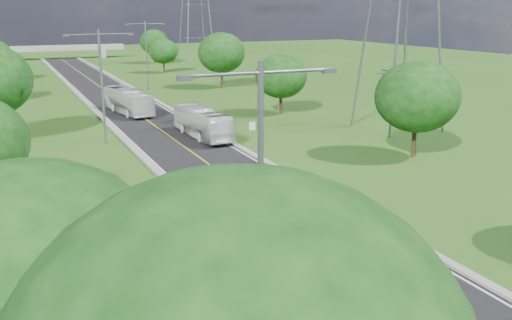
{
  "coord_description": "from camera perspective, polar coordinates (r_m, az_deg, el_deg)",
  "views": [
    {
      "loc": [
        -14.18,
        -5.72,
        11.71
      ],
      "look_at": [
        -0.71,
        24.11,
        3.0
      ],
      "focal_mm": 40.0,
      "sensor_mm": 36.0,
      "label": 1
    }
  ],
  "objects": [
    {
      "name": "tree_rf",
      "position": [
        129.97,
        -10.14,
        11.55
      ],
      "size": [
        6.3,
        6.3,
        7.33
      ],
      "color": "black",
      "rests_on": "ground"
    },
    {
      "name": "tree_rb",
      "position": [
        47.25,
        15.81,
        6.12
      ],
      "size": [
        6.72,
        6.72,
        7.82
      ],
      "color": "black",
      "rests_on": "ground"
    },
    {
      "name": "curb_left",
      "position": [
        73.33,
        -16.28,
        5.2
      ],
      "size": [
        0.5,
        150.0,
        0.22
      ],
      "primitive_type": "cube",
      "color": "gray",
      "rests_on": "ground"
    },
    {
      "name": "bus_inbound",
      "position": [
        67.18,
        -12.7,
        5.79
      ],
      "size": [
        3.9,
        10.53,
        2.87
      ],
      "primitive_type": "imported",
      "rotation": [
        0.0,
        0.0,
        0.15
      ],
      "color": "silver",
      "rests_on": "road"
    },
    {
      "name": "streetlight_near_left",
      "position": [
        20.35,
        0.46,
        -1.55
      ],
      "size": [
        5.9,
        0.25,
        10.0
      ],
      "color": "slate",
      "rests_on": "ground"
    },
    {
      "name": "tree_la",
      "position": [
        15.16,
        -21.65,
        -11.38
      ],
      "size": [
        7.14,
        7.14,
        8.3
      ],
      "color": "black",
      "rests_on": "ground"
    },
    {
      "name": "overpass",
      "position": [
        146.71,
        -19.04,
        10.47
      ],
      "size": [
        30.0,
        3.0,
        3.2
      ],
      "color": "gray",
      "rests_on": "ground"
    },
    {
      "name": "tree_re",
      "position": [
        109.81,
        -9.27,
        10.69
      ],
      "size": [
        5.46,
        5.46,
        6.35
      ],
      "color": "black",
      "rests_on": "ground"
    },
    {
      "name": "road",
      "position": [
        74.04,
        -13.01,
        5.44
      ],
      "size": [
        8.0,
        150.0,
        0.06
      ],
      "primitive_type": "cube",
      "color": "black",
      "rests_on": "ground"
    },
    {
      "name": "speed_limit_sign",
      "position": [
        48.87,
        -0.38,
        2.96
      ],
      "size": [
        0.55,
        0.09,
        2.4
      ],
      "color": "slate",
      "rests_on": "ground"
    },
    {
      "name": "streetlight_mid_left",
      "position": [
        51.7,
        -15.2,
        7.98
      ],
      "size": [
        5.9,
        0.25,
        10.0
      ],
      "color": "slate",
      "rests_on": "ground"
    },
    {
      "name": "bus_outbound",
      "position": [
        53.38,
        -5.38,
        3.73
      ],
      "size": [
        2.73,
        9.93,
        2.74
      ],
      "primitive_type": "imported",
      "rotation": [
        0.0,
        0.0,
        3.19
      ],
      "color": "silver",
      "rests_on": "road"
    },
    {
      "name": "tree_rc",
      "position": [
        65.1,
        2.52,
        8.38
      ],
      "size": [
        5.88,
        5.88,
        6.84
      ],
      "color": "black",
      "rests_on": "ground"
    },
    {
      "name": "curb_right",
      "position": [
        74.96,
        -9.82,
        5.78
      ],
      "size": [
        0.5,
        150.0,
        0.22
      ],
      "primitive_type": "cube",
      "color": "gray",
      "rests_on": "ground"
    },
    {
      "name": "tree_rd",
      "position": [
        87.71,
        -3.47,
        10.65
      ],
      "size": [
        7.14,
        7.14,
        8.3
      ],
      "color": "black",
      "rests_on": "ground"
    },
    {
      "name": "streetlight_far_right",
      "position": [
        86.31,
        -10.92,
        10.8
      ],
      "size": [
        5.9,
        0.25,
        10.0
      ],
      "color": "slate",
      "rests_on": "ground"
    },
    {
      "name": "ground",
      "position": [
        68.25,
        -11.99,
        4.69
      ],
      "size": [
        260.0,
        260.0,
        0.0
      ],
      "primitive_type": "plane",
      "color": "#2F4F16",
      "rests_on": "ground"
    }
  ]
}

